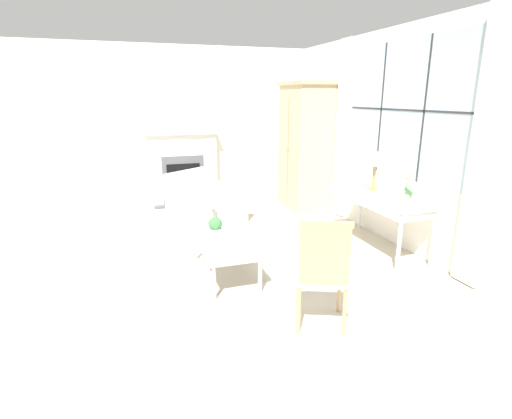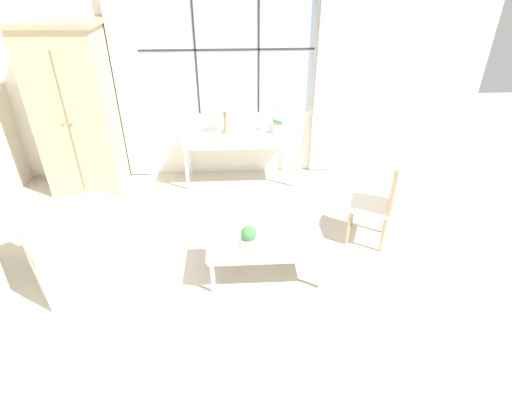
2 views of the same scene
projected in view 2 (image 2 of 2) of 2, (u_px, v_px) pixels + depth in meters
ground_plane at (233, 315)px, 3.64m from camera, size 14.00×14.00×0.00m
wall_back_windowed at (228, 77)px, 5.47m from camera, size 7.20×0.14×2.80m
armoire at (76, 112)px, 5.20m from camera, size 1.00×0.72×2.18m
console_table at (240, 139)px, 5.57m from camera, size 1.59×0.55×0.73m
table_lamp at (224, 102)px, 5.33m from camera, size 0.28×0.28×0.54m
potted_orchid at (274, 121)px, 5.49m from camera, size 0.19×0.15×0.40m
armchair_upholstered at (77, 248)px, 4.04m from camera, size 1.26×1.27×0.82m
side_chair_wooden at (381, 198)px, 4.35m from camera, size 0.58×0.58×1.00m
coffee_table at (266, 244)px, 3.94m from camera, size 1.15×0.58×0.42m
potted_plant_small at (249, 236)px, 3.80m from camera, size 0.16×0.16×0.21m
pillar_candle at (271, 231)px, 3.98m from camera, size 0.09×0.09×0.11m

